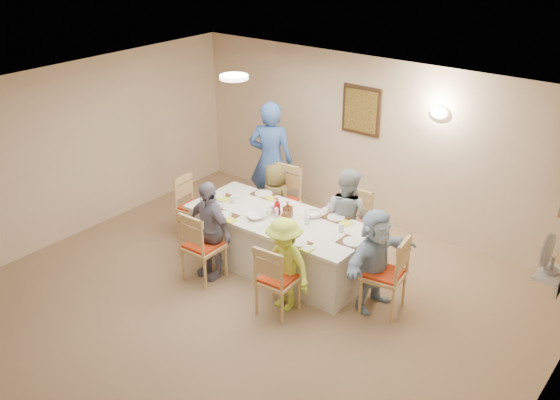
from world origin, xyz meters
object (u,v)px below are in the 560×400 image
Objects in this scene: diner_back_left at (275,201)px; diner_front_right at (284,264)px; diner_right_end at (375,260)px; chair_right_end at (384,273)px; chair_front_left at (203,245)px; chair_back_right at (351,227)px; chair_left_end at (195,207)px; diner_back_right at (347,217)px; chair_back_left at (280,202)px; condiment_ketchup at (277,206)px; diner_front_left at (209,230)px; desk_fan at (550,258)px; dining_table at (279,243)px; caregiver at (271,161)px; chair_front_right at (278,278)px.

diner_front_right reaches higher than diner_back_left.
diner_back_left is at bearing 81.26° from diner_right_end.
diner_back_left is at bearing -115.76° from chair_right_end.
chair_back_right is at bearing -127.97° from chair_front_left.
chair_left_end is at bearing -41.20° from chair_front_left.
diner_back_right reaches higher than chair_front_left.
chair_back_left is 1.01m from condiment_ketchup.
chair_back_right is 0.23m from diner_back_right.
chair_left_end is 0.68× the size of diner_front_left.
desk_fan is at bearing -175.71° from chair_front_left.
diner_front_right is 0.93× the size of diner_right_end.
chair_back_right is 1.91m from diner_front_left.
diner_back_right is (1.20, -0.12, 0.17)m from chair_back_left.
diner_right_end reaches higher than diner_back_left.
diner_back_left is (-2.15, 0.68, 0.07)m from chair_right_end.
dining_table is 0.95m from diner_front_left.
diner_back_right is at bearing -11.16° from chair_back_left.
diner_right_end is at bearing 45.09° from diner_front_right.
dining_table is 0.51m from condiment_ketchup.
chair_back_left is 0.86× the size of diner_front_right.
chair_right_end is 0.75× the size of diner_front_left.
chair_back_left is 0.77× the size of diner_front_left.
chair_right_end is (-1.82, 0.43, -1.05)m from desk_fan.
caregiver is at bearing -10.33° from diner_back_right.
condiment_ketchup is (-0.06, 0.03, 0.50)m from dining_table.
chair_front_right is at bearing -90.19° from chair_back_right.
diner_right_end is (2.02, -0.80, 0.13)m from chair_back_left.
chair_back_left is 0.90× the size of diner_back_left.
desk_fan is at bearing -176.31° from chair_front_right.
diner_front_right is (0.60, -0.68, 0.21)m from dining_table.
diner_back_left reaches higher than chair_back_left.
condiment_ketchup reaches higher than chair_front_left.
chair_left_end is 0.66× the size of diner_back_right.
diner_back_right is at bearing -133.80° from chair_right_end.
diner_right_end is 5.21× the size of condiment_ketchup.
chair_front_right is at bearing 95.57° from diner_back_right.
chair_back_left is at bearing -84.74° from diner_back_left.
chair_back_right is at bearing -138.31° from chair_right_end.
diner_back_right reaches higher than diner_right_end.
desk_fan is 2.20m from diner_right_end.
diner_front_right is at bearing 107.61° from caregiver.
diner_front_right reaches higher than condiment_ketchup.
chair_front_left is 2.05m from caregiver.
diner_right_end is at bearing -27.05° from chair_back_left.
diner_front_right is (-0.95, -0.68, 0.09)m from chair_right_end.
diner_back_right is at bearing 56.21° from diner_front_left.
chair_back_right is at bearing -94.00° from chair_front_right.
chair_right_end reaches higher than chair_back_right.
diner_front_left is 1.20m from diner_front_right.
diner_right_end is 2.74m from caregiver.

